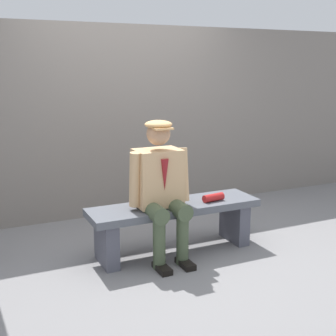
# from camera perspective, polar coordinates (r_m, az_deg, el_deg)

# --- Properties ---
(ground_plane) EXTENTS (30.00, 30.00, 0.00)m
(ground_plane) POSITION_cam_1_polar(r_m,az_deg,el_deg) (4.42, 0.82, -10.41)
(ground_plane) COLOR slate
(bench) EXTENTS (1.64, 0.45, 0.48)m
(bench) POSITION_cam_1_polar(r_m,az_deg,el_deg) (4.30, 0.83, -6.26)
(bench) COLOR #51555E
(bench) RESTS_ON ground
(seated_man) EXTENTS (0.58, 0.61, 1.27)m
(seated_man) POSITION_cam_1_polar(r_m,az_deg,el_deg) (4.07, -0.94, -1.96)
(seated_man) COLOR tan
(seated_man) RESTS_ON ground
(rolled_magazine) EXTENTS (0.22, 0.10, 0.07)m
(rolled_magazine) POSITION_cam_1_polar(r_m,az_deg,el_deg) (4.35, 5.72, -3.70)
(rolled_magazine) COLOR #B21E1E
(rolled_magazine) RESTS_ON bench
(stadium_wall) EXTENTS (12.00, 0.24, 2.20)m
(stadium_wall) POSITION_cam_1_polar(r_m,az_deg,el_deg) (5.46, -5.89, 5.94)
(stadium_wall) COLOR slate
(stadium_wall) RESTS_ON ground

